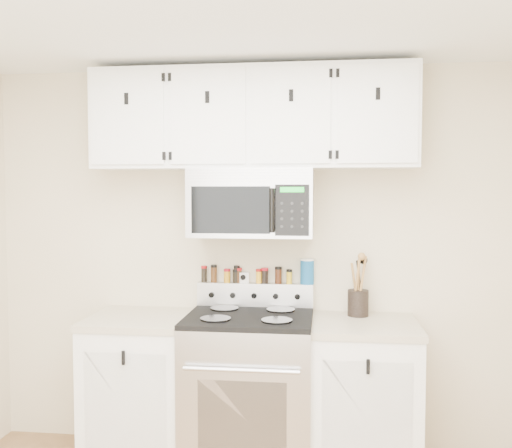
{
  "coord_description": "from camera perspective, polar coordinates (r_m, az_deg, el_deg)",
  "views": [
    {
      "loc": [
        0.45,
        -1.97,
        1.7
      ],
      "look_at": [
        0.04,
        1.45,
        1.5
      ],
      "focal_mm": 40.0,
      "sensor_mm": 36.0,
      "label": 1
    }
  ],
  "objects": [
    {
      "name": "upper_cabinets",
      "position": [
        3.6,
        -0.35,
        10.46
      ],
      "size": [
        2.0,
        0.35,
        0.62
      ],
      "color": "white",
      "rests_on": "back_wall"
    },
    {
      "name": "spice_jar_3",
      "position": [
        3.76,
        -2.01,
        -5.22
      ],
      "size": [
        0.04,
        0.04,
        0.09
      ],
      "color": "black",
      "rests_on": "range"
    },
    {
      "name": "salt_canister",
      "position": [
        3.71,
        5.13,
        -4.73
      ],
      "size": [
        0.09,
        0.09,
        0.16
      ],
      "color": "#155896",
      "rests_on": "range"
    },
    {
      "name": "base_cabinet_right",
      "position": [
        3.64,
        10.7,
        -16.66
      ],
      "size": [
        0.64,
        0.62,
        0.92
      ],
      "color": "white",
      "rests_on": "floor"
    },
    {
      "name": "spice_jar_2",
      "position": [
        3.77,
        -2.91,
        -5.17
      ],
      "size": [
        0.04,
        0.04,
        0.09
      ],
      "color": "#C48717",
      "rests_on": "range"
    },
    {
      "name": "utensil_crock",
      "position": [
        3.65,
        10.17,
        -7.57
      ],
      "size": [
        0.13,
        0.13,
        0.38
      ],
      "color": "black",
      "rests_on": "base_cabinet_right"
    },
    {
      "name": "spice_jar_5",
      "position": [
        3.76,
        -1.87,
        -5.11
      ],
      "size": [
        0.04,
        0.04,
        0.1
      ],
      "color": "black",
      "rests_on": "range"
    },
    {
      "name": "kitchen_timer",
      "position": [
        3.76,
        -1.26,
        -5.37
      ],
      "size": [
        0.07,
        0.07,
        0.07
      ],
      "primitive_type": "cube",
      "rotation": [
        0.0,
        0.0,
        0.41
      ],
      "color": "white",
      "rests_on": "range"
    },
    {
      "name": "spice_jar_1",
      "position": [
        3.79,
        -4.23,
        -4.95
      ],
      "size": [
        0.04,
        0.04,
        0.12
      ],
      "color": "#452810",
      "rests_on": "range"
    },
    {
      "name": "spice_jar_8",
      "position": [
        3.74,
        0.87,
        -5.17
      ],
      "size": [
        0.05,
        0.05,
        0.1
      ],
      "color": "black",
      "rests_on": "range"
    },
    {
      "name": "spice_jar_9",
      "position": [
        3.73,
        2.25,
        -5.12
      ],
      "size": [
        0.05,
        0.05,
        0.11
      ],
      "color": "#3F1E0F",
      "rests_on": "range"
    },
    {
      "name": "spice_jar_6",
      "position": [
        3.76,
        -1.73,
        -5.14
      ],
      "size": [
        0.04,
        0.04,
        0.1
      ],
      "color": "#40230F",
      "rests_on": "range"
    },
    {
      "name": "back_wall",
      "position": [
        3.76,
        -0.03,
        -3.58
      ],
      "size": [
        3.5,
        0.01,
        2.5
      ],
      "primitive_type": "cube",
      "color": "#C0B590",
      "rests_on": "floor"
    },
    {
      "name": "base_cabinet_left",
      "position": [
        3.81,
        -11.37,
        -15.77
      ],
      "size": [
        0.64,
        0.62,
        0.92
      ],
      "color": "white",
      "rests_on": "floor"
    },
    {
      "name": "spice_jar_0",
      "position": [
        3.8,
        -5.22,
        -4.99
      ],
      "size": [
        0.04,
        0.04,
        0.11
      ],
      "color": "black",
      "rests_on": "range"
    },
    {
      "name": "spice_jar_10",
      "position": [
        3.72,
        3.33,
        -5.26
      ],
      "size": [
        0.04,
        0.04,
        0.09
      ],
      "color": "gold",
      "rests_on": "range"
    },
    {
      "name": "microwave",
      "position": [
        3.55,
        -0.39,
        2.15
      ],
      "size": [
        0.76,
        0.44,
        0.42
      ],
      "color": "#9E9EA3",
      "rests_on": "back_wall"
    },
    {
      "name": "spice_jar_4",
      "position": [
        3.76,
        -1.94,
        -5.02
      ],
      "size": [
        0.04,
        0.04,
        0.11
      ],
      "color": "black",
      "rests_on": "range"
    },
    {
      "name": "spice_jar_7",
      "position": [
        3.74,
        0.29,
        -5.21
      ],
      "size": [
        0.04,
        0.04,
        0.09
      ],
      "color": "gold",
      "rests_on": "range"
    },
    {
      "name": "range",
      "position": [
        3.63,
        -0.66,
        -16.23
      ],
      "size": [
        0.76,
        0.65,
        1.1
      ],
      "color": "#B7B7BA",
      "rests_on": "floor"
    }
  ]
}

